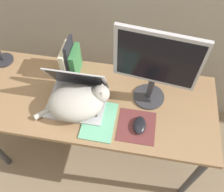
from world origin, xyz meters
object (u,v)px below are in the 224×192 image
object	(u,v)px
cat	(78,102)
computer_mouse	(140,125)
laptop	(77,95)
book_row	(71,60)
external_monitor	(155,65)
notepad	(99,120)

from	to	relation	value
cat	computer_mouse	xyz separation A→B (m)	(0.36, -0.06, -0.06)
laptop	book_row	distance (m)	0.24
laptop	cat	world-z (taller)	laptop
computer_mouse	external_monitor	bearing A→B (deg)	80.70
external_monitor	computer_mouse	bearing A→B (deg)	-99.30
laptop	computer_mouse	size ratio (longest dim) A/B	2.97
laptop	book_row	world-z (taller)	laptop
laptop	notepad	distance (m)	0.20
computer_mouse	notepad	xyz separation A→B (m)	(-0.23, 0.00, -0.02)
cat	notepad	distance (m)	0.16
laptop	notepad	size ratio (longest dim) A/B	1.30
external_monitor	book_row	xyz separation A→B (m)	(-0.51, 0.12, -0.18)
cat	laptop	bearing A→B (deg)	110.28
cat	notepad	bearing A→B (deg)	-23.59
external_monitor	cat	bearing A→B (deg)	-158.63
external_monitor	computer_mouse	xyz separation A→B (m)	(-0.03, -0.21, -0.26)
external_monitor	laptop	bearing A→B (deg)	-167.34
cat	external_monitor	world-z (taller)	external_monitor
laptop	external_monitor	distance (m)	0.48
computer_mouse	book_row	distance (m)	0.58
laptop	book_row	bearing A→B (deg)	113.18
laptop	notepad	xyz separation A→B (m)	(0.15, -0.12, -0.05)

